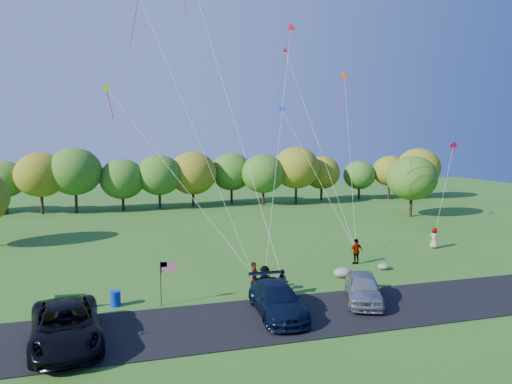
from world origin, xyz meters
TOP-DOWN VIEW (x-y plane):
  - ground at (0.00, 0.00)m, footprint 140.00×140.00m
  - asphalt_lane at (0.00, -4.00)m, footprint 44.00×6.00m
  - treeline at (0.44, 36.03)m, footprint 74.81×27.76m
  - minivan_dark at (-11.97, -4.45)m, footprint 3.91×6.88m
  - minivan_navy at (-1.51, -3.61)m, footprint 2.50×5.73m
  - minivan_silver at (3.89, -3.11)m, footprint 3.64×5.18m
  - flyer_a at (-1.70, 0.39)m, footprint 0.81×0.82m
  - flyer_b at (-0.22, -0.71)m, footprint 0.98×0.90m
  - flyer_c at (-1.17, -0.09)m, footprint 1.25×0.89m
  - flyer_d at (7.45, 4.51)m, footprint 1.19×0.62m
  - flyer_e at (16.36, 7.25)m, footprint 1.04×1.04m
  - park_bench at (-12.33, 0.30)m, footprint 1.62×0.46m
  - trash_barrel at (-9.95, 0.18)m, footprint 0.58×0.58m
  - flag_assembly at (-7.15, -0.53)m, footprint 0.96×0.62m
  - boulder_near at (4.94, 1.69)m, footprint 1.32×1.04m
  - boulder_far at (8.67, 2.62)m, footprint 0.87×0.73m
  - kites_aloft at (3.19, 14.04)m, footprint 30.00×10.79m

SIDE VIEW (x-z plane):
  - ground at x=0.00m, z-range 0.00..0.00m
  - asphalt_lane at x=0.00m, z-range 0.00..0.06m
  - boulder_far at x=8.67m, z-range 0.00..0.45m
  - boulder_near at x=4.94m, z-range 0.00..0.66m
  - trash_barrel at x=-9.95m, z-range 0.00..0.87m
  - park_bench at x=-12.33m, z-range 0.03..0.93m
  - flyer_b at x=-0.22m, z-range 0.00..1.62m
  - flyer_c at x=-1.17m, z-range 0.00..1.75m
  - minivan_silver at x=3.89m, z-range 0.06..1.70m
  - minivan_navy at x=-1.51m, z-range 0.06..1.70m
  - flyer_e at x=16.36m, z-range 0.00..1.83m
  - flyer_a at x=-1.70m, z-range 0.00..1.90m
  - minivan_dark at x=-11.97m, z-range 0.06..1.87m
  - flyer_d at x=7.45m, z-range 0.00..1.94m
  - flag_assembly at x=-7.15m, z-range 0.65..3.25m
  - treeline at x=0.44m, z-range 0.63..8.70m
  - kites_aloft at x=3.19m, z-range 9.75..27.72m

